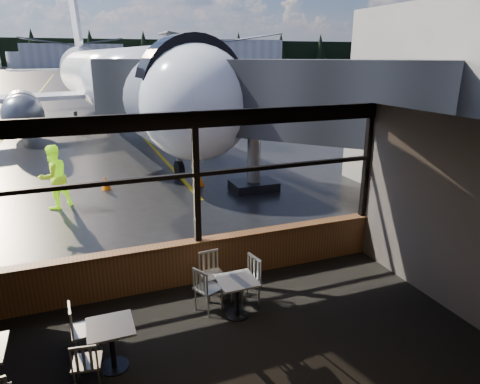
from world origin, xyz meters
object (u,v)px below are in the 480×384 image
cone_nose (199,179)px  cafe_table_near (237,298)px  chair_mid_s (87,363)px  cone_extra (106,183)px  jet_bridge (256,119)px  chair_near_w (209,289)px  chair_near_n (213,276)px  airliner (110,38)px  ground_crew (54,177)px  chair_near_e (245,282)px  cafe_table_mid (112,347)px  chair_mid_w (87,330)px  cone_wing (49,129)px

cone_nose → cafe_table_near: bearing=-101.1°
chair_mid_s → cone_extra: (0.96, 9.68, -0.17)m
jet_bridge → cafe_table_near: bearing=-115.4°
cone_extra → chair_near_w: bearing=-82.1°
chair_near_n → airliner: bearing=-95.0°
chair_near_w → cone_nose: size_ratio=1.78×
airliner → cone_extra: size_ratio=77.04×
chair_near_n → ground_crew: size_ratio=0.47×
cafe_table_near → chair_near_e: bearing=46.4°
cone_nose → cone_extra: size_ratio=1.07×
cafe_table_mid → chair_near_w: bearing=28.1°
airliner → chair_mid_w: airliner is taller
chair_near_n → chair_near_w: bearing=59.2°
airliner → ground_crew: size_ratio=18.40×
cone_nose → cone_extra: (-3.19, 0.71, -0.02)m
cafe_table_near → chair_near_n: (-0.22, 0.76, 0.09)m
cone_wing → cone_extra: 13.29m
chair_near_e → chair_mid_s: bearing=99.7°
jet_bridge → ground_crew: jet_bridge is taller
chair_near_w → chair_mid_w: chair_mid_w is taller
cafe_table_mid → ground_crew: ground_crew is taller
jet_bridge → cafe_table_near: (-3.31, -6.95, -2.09)m
chair_near_n → chair_mid_s: (-2.35, -1.64, -0.05)m
cafe_table_mid → chair_mid_w: 0.54m
cone_extra → chair_mid_s: bearing=-95.7°
chair_near_w → chair_mid_w: bearing=-101.3°
airliner → jet_bridge: 15.17m
chair_near_e → cone_nose: size_ratio=1.93×
chair_near_e → cone_nose: bearing=-22.0°
airliner → cone_extra: 13.79m
chair_near_w → ground_crew: ground_crew is taller
chair_near_n → chair_mid_s: bearing=30.7°
ground_crew → cone_nose: (4.74, 0.69, -0.73)m
jet_bridge → cafe_table_mid: size_ratio=15.41×
chair_mid_s → chair_mid_w: bearing=96.7°
chair_mid_w → cone_wing: 22.12m
jet_bridge → chair_mid_s: size_ratio=13.96×
cafe_table_mid → cone_nose: size_ratio=1.47×
chair_near_e → chair_near_w: size_ratio=1.08×
chair_near_e → cone_extra: size_ratio=2.06×
chair_near_e → chair_mid_s: chair_near_e is taller
ground_crew → cone_extra: ground_crew is taller
jet_bridge → chair_near_w: bearing=-119.5°
chair_near_n → cone_wing: chair_near_n is taller
chair_mid_w → cone_wing: size_ratio=1.98×
chair_mid_w → cone_extra: chair_mid_w is taller
chair_near_n → cone_wing: 21.46m
airliner → ground_crew: airliner is taller
airliner → jet_bridge: airliner is taller
chair_near_e → ground_crew: (-3.41, 7.13, 0.50)m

